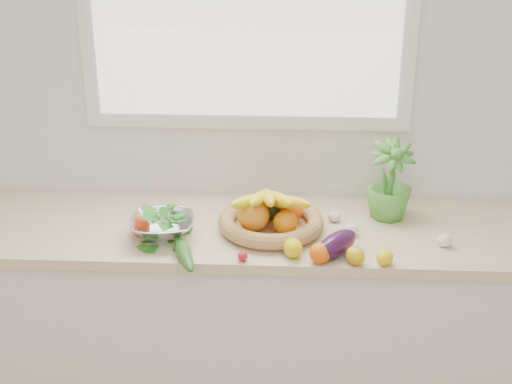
# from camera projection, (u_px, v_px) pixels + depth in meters

# --- Properties ---
(back_wall) EXTENTS (4.50, 0.02, 2.70)m
(back_wall) POSITION_uv_depth(u_px,v_px,m) (248.00, 91.00, 2.84)
(back_wall) COLOR white
(back_wall) RESTS_ON ground
(counter_cabinet) EXTENTS (2.20, 0.58, 0.86)m
(counter_cabinet) POSITION_uv_depth(u_px,v_px,m) (244.00, 327.00, 2.93)
(counter_cabinet) COLOR silver
(counter_cabinet) RESTS_ON ground
(countertop) EXTENTS (2.24, 0.62, 0.04)m
(countertop) POSITION_uv_depth(u_px,v_px,m) (243.00, 230.00, 2.75)
(countertop) COLOR beige
(countertop) RESTS_ON counter_cabinet
(orange_loose) EXTENTS (0.10, 0.10, 0.07)m
(orange_loose) POSITION_uv_depth(u_px,v_px,m) (320.00, 253.00, 2.46)
(orange_loose) COLOR #FA5E07
(orange_loose) RESTS_ON countertop
(lemon_a) EXTENTS (0.09, 0.10, 0.06)m
(lemon_a) POSITION_uv_depth(u_px,v_px,m) (355.00, 256.00, 2.46)
(lemon_a) COLOR #D39E0B
(lemon_a) RESTS_ON countertop
(lemon_b) EXTENTS (0.08, 0.09, 0.06)m
(lemon_b) POSITION_uv_depth(u_px,v_px,m) (385.00, 257.00, 2.45)
(lemon_b) COLOR yellow
(lemon_b) RESTS_ON countertop
(lemon_c) EXTENTS (0.09, 0.10, 0.07)m
(lemon_c) POSITION_uv_depth(u_px,v_px,m) (293.00, 248.00, 2.50)
(lemon_c) COLOR yellow
(lemon_c) RESTS_ON countertop
(apple) EXTENTS (0.08, 0.08, 0.07)m
(apple) POSITION_uv_depth(u_px,v_px,m) (140.00, 226.00, 2.66)
(apple) COLOR red
(apple) RESTS_ON countertop
(ginger) EXTENTS (0.11, 0.09, 0.03)m
(ginger) POSITION_uv_depth(u_px,v_px,m) (292.00, 239.00, 2.60)
(ginger) COLOR tan
(ginger) RESTS_ON countertop
(garlic_a) EXTENTS (0.07, 0.07, 0.05)m
(garlic_a) POSITION_uv_depth(u_px,v_px,m) (445.00, 240.00, 2.58)
(garlic_a) COLOR white
(garlic_a) RESTS_ON countertop
(garlic_b) EXTENTS (0.06, 0.06, 0.04)m
(garlic_b) POSITION_uv_depth(u_px,v_px,m) (334.00, 216.00, 2.77)
(garlic_b) COLOR silver
(garlic_b) RESTS_ON countertop
(garlic_c) EXTENTS (0.07, 0.07, 0.05)m
(garlic_c) POSITION_uv_depth(u_px,v_px,m) (351.00, 230.00, 2.66)
(garlic_c) COLOR silver
(garlic_c) RESTS_ON countertop
(eggplant) EXTENTS (0.20, 0.22, 0.09)m
(eggplant) POSITION_uv_depth(u_px,v_px,m) (337.00, 244.00, 2.51)
(eggplant) COLOR #2F0D31
(eggplant) RESTS_ON countertop
(cucumber) EXTENTS (0.13, 0.27, 0.05)m
(cucumber) POSITION_uv_depth(u_px,v_px,m) (184.00, 253.00, 2.49)
(cucumber) COLOR #275418
(cucumber) RESTS_ON countertop
(radish) EXTENTS (0.04, 0.04, 0.04)m
(radish) POSITION_uv_depth(u_px,v_px,m) (243.00, 256.00, 2.48)
(radish) COLOR red
(radish) RESTS_ON countertop
(potted_herb) EXTENTS (0.22, 0.22, 0.32)m
(potted_herb) POSITION_uv_depth(u_px,v_px,m) (390.00, 181.00, 2.76)
(potted_herb) COLOR #4D9837
(potted_herb) RESTS_ON countertop
(fruit_basket) EXTENTS (0.45, 0.45, 0.19)m
(fruit_basket) POSITION_uv_depth(u_px,v_px,m) (270.00, 216.00, 2.69)
(fruit_basket) COLOR #B68051
(fruit_basket) RESTS_ON countertop
(colander_with_spinach) EXTENTS (0.27, 0.27, 0.12)m
(colander_with_spinach) POSITION_uv_depth(u_px,v_px,m) (162.00, 222.00, 2.63)
(colander_with_spinach) COLOR silver
(colander_with_spinach) RESTS_ON countertop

